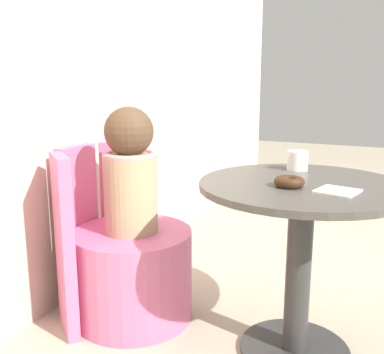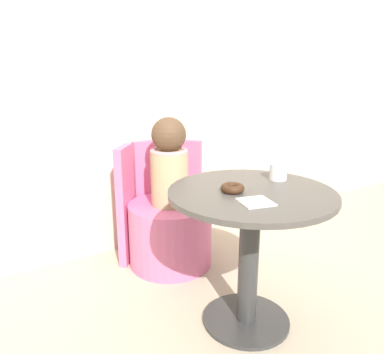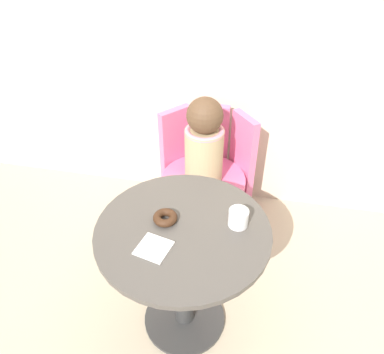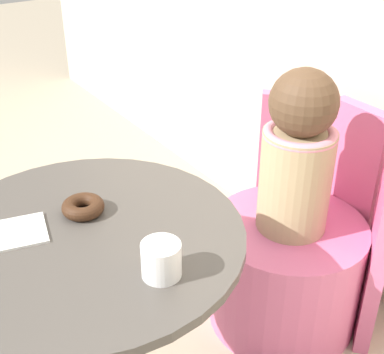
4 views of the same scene
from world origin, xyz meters
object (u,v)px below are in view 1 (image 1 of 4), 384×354
(cup, at_px, (298,161))
(donut, at_px, (289,182))
(tub_chair, at_px, (133,274))
(round_table, at_px, (299,232))
(child_figure, at_px, (130,172))

(cup, bearing_deg, donut, -172.71)
(tub_chair, xyz_separation_m, cup, (0.26, -0.65, 0.53))
(round_table, height_order, child_figure, child_figure)
(round_table, height_order, cup, cup)
(donut, bearing_deg, tub_chair, 85.91)
(round_table, distance_m, donut, 0.23)
(tub_chair, bearing_deg, cup, -68.01)
(round_table, xyz_separation_m, child_figure, (-0.04, 0.72, 0.17))
(tub_chair, bearing_deg, child_figure, 180.00)
(child_figure, relative_size, cup, 6.31)
(tub_chair, distance_m, child_figure, 0.47)
(tub_chair, height_order, cup, cup)
(tub_chair, height_order, child_figure, child_figure)
(round_table, relative_size, tub_chair, 1.45)
(round_table, distance_m, cup, 0.33)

